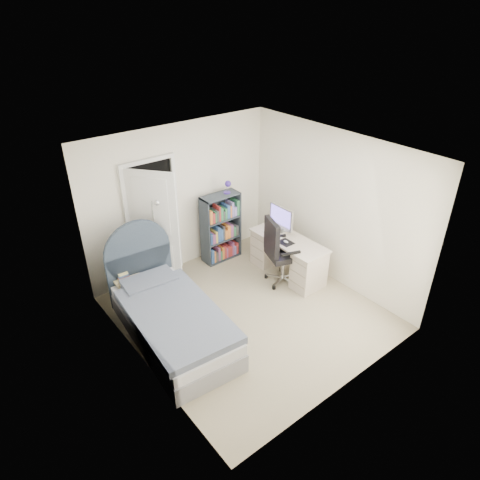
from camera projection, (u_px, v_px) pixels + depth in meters
room_shell at (250, 241)px, 5.84m from camera, size 3.50×3.70×2.60m
door at (154, 226)px, 6.67m from camera, size 0.92×0.67×2.06m
bed at (170, 317)px, 5.90m from camera, size 1.21×2.30×1.37m
nightstand at (125, 281)px, 6.49m from camera, size 0.41×0.41×0.60m
floor_lamp at (159, 254)px, 6.71m from camera, size 0.22×0.22×1.57m
bookcase at (221, 229)px, 7.54m from camera, size 0.69×0.30×1.47m
desk at (287, 255)px, 7.19m from camera, size 0.56×1.39×1.14m
office_chair at (279, 249)px, 6.84m from camera, size 0.66×0.67×1.17m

